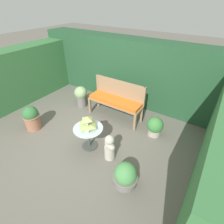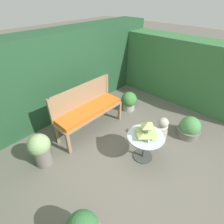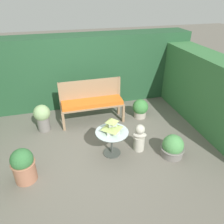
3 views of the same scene
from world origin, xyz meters
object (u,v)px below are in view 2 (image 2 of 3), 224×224
(potted_plant_table_far, at_px, (129,101))
(potted_plant_path_edge, at_px, (40,149))
(garden_bust, at_px, (162,131))
(garden_bench, at_px, (90,112))
(patio_table, at_px, (145,141))
(pagoda_birdhouse, at_px, (147,130))
(potted_plant_bench_right, at_px, (189,128))

(potted_plant_table_far, bearing_deg, potted_plant_path_edge, 178.99)
(potted_plant_path_edge, bearing_deg, garden_bust, -33.62)
(garden_bench, xyz_separation_m, potted_plant_table_far, (1.23, -0.10, -0.25))
(garden_bust, distance_m, potted_plant_table_far, 1.34)
(patio_table, relative_size, garden_bust, 1.08)
(pagoda_birdhouse, xyz_separation_m, garden_bust, (0.58, -0.02, -0.38))
(garden_bust, bearing_deg, pagoda_birdhouse, -164.28)
(potted_plant_path_edge, bearing_deg, pagoda_birdhouse, -43.02)
(pagoda_birdhouse, bearing_deg, potted_plant_bench_right, -17.80)
(garden_bust, xyz_separation_m, potted_plant_table_far, (0.51, 1.23, -0.04))
(patio_table, bearing_deg, garden_bust, -2.36)
(patio_table, relative_size, potted_plant_table_far, 1.32)
(garden_bench, bearing_deg, potted_plant_path_edge, -177.24)
(potted_plant_path_edge, bearing_deg, patio_table, -43.02)
(pagoda_birdhouse, xyz_separation_m, potted_plant_path_edge, (-1.34, 1.25, -0.31))
(potted_plant_bench_right, distance_m, potted_plant_table_far, 1.59)
(potted_plant_bench_right, xyz_separation_m, potted_plant_path_edge, (-2.50, 1.63, 0.16))
(pagoda_birdhouse, height_order, potted_plant_path_edge, pagoda_birdhouse)
(patio_table, xyz_separation_m, potted_plant_path_edge, (-1.34, 1.25, -0.06))
(pagoda_birdhouse, relative_size, potted_plant_table_far, 0.67)
(garden_bench, distance_m, patio_table, 1.32)
(potted_plant_table_far, bearing_deg, pagoda_birdhouse, -131.92)
(garden_bench, distance_m, potted_plant_path_edge, 1.21)
(garden_bench, height_order, potted_plant_bench_right, garden_bench)
(garden_bench, relative_size, potted_plant_path_edge, 2.35)
(potted_plant_table_far, bearing_deg, garden_bench, 175.32)
(potted_plant_bench_right, bearing_deg, pagoda_birdhouse, 162.20)
(pagoda_birdhouse, distance_m, potted_plant_bench_right, 1.30)
(garden_bust, xyz_separation_m, potted_plant_bench_right, (0.58, -0.35, -0.09))
(patio_table, height_order, garden_bust, garden_bust)
(pagoda_birdhouse, xyz_separation_m, potted_plant_bench_right, (1.16, -0.37, -0.47))
(pagoda_birdhouse, height_order, potted_plant_bench_right, pagoda_birdhouse)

